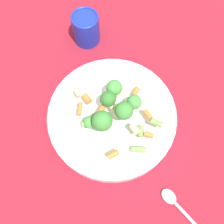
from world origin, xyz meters
name	(u,v)px	position (x,y,z in m)	size (l,w,h in m)	color
ground_plane	(112,119)	(0.00, 0.00, 0.00)	(3.00, 3.00, 0.00)	maroon
bowl	(112,116)	(0.00, 0.00, 0.02)	(0.29, 0.29, 0.04)	white
pasta_salad	(112,111)	(0.01, 0.00, 0.08)	(0.18, 0.20, 0.07)	#8CB766
cup	(86,28)	(-0.22, -0.09, 0.04)	(0.07, 0.07, 0.08)	#192DAD
spoon	(183,211)	(0.19, 0.17, 0.01)	(0.13, 0.15, 0.01)	silver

